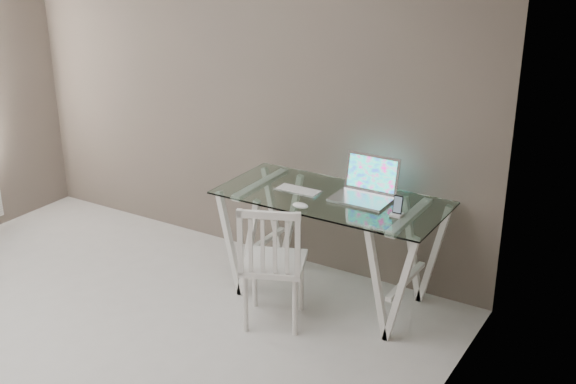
# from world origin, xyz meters

# --- Properties ---
(desk) EXTENTS (1.50, 0.70, 0.75)m
(desk) POSITION_xyz_m (0.98, 1.85, 0.38)
(desk) COLOR silver
(desk) RESTS_ON ground
(chair) EXTENTS (0.51, 0.51, 0.85)m
(chair) POSITION_xyz_m (0.84, 1.34, 0.47)
(chair) COLOR white
(chair) RESTS_ON ground
(laptop) EXTENTS (0.37, 0.31, 0.26)m
(laptop) POSITION_xyz_m (1.17, 1.96, 0.81)
(laptop) COLOR silver
(laptop) RESTS_ON desk
(keyboard) EXTENTS (0.31, 0.13, 0.01)m
(keyboard) POSITION_xyz_m (0.74, 1.83, 0.75)
(keyboard) COLOR silver
(keyboard) RESTS_ON desk
(mouse) EXTENTS (0.11, 0.06, 0.03)m
(mouse) POSITION_xyz_m (0.90, 1.58, 0.76)
(mouse) COLOR white
(mouse) RESTS_ON desk
(phone_dock) EXTENTS (0.07, 0.07, 0.13)m
(phone_dock) POSITION_xyz_m (1.47, 1.78, 0.78)
(phone_dock) COLOR white
(phone_dock) RESTS_ON desk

